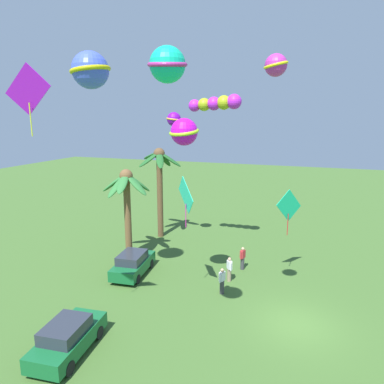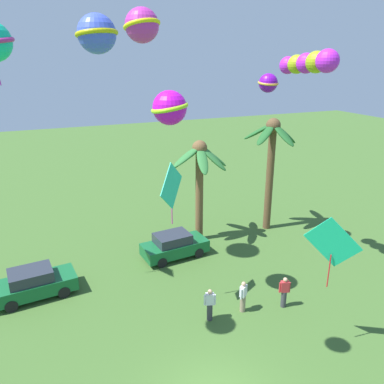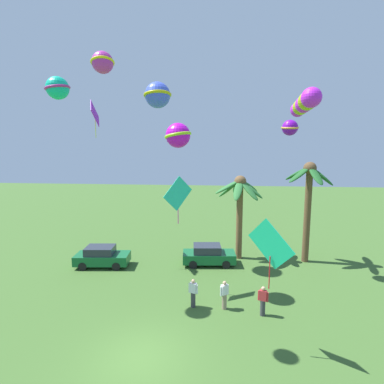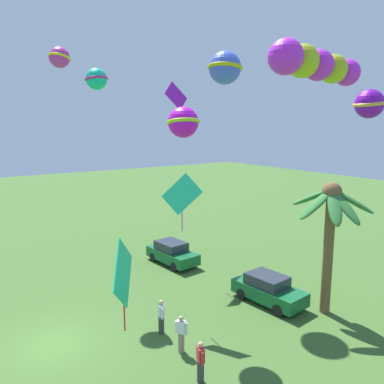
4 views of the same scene
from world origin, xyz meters
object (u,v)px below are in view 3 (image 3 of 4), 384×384
(kite_tube_4, at_px, (305,103))
(kite_ball_3, at_px, (178,135))
(parked_car_0, at_px, (102,256))
(kite_ball_5, at_px, (57,88))
(spectator_2, at_px, (193,293))
(parked_car_1, at_px, (208,255))
(kite_diamond_2, at_px, (95,114))
(kite_diamond_1, at_px, (271,245))
(kite_diamond_7, at_px, (178,194))
(kite_ball_8, at_px, (290,128))
(kite_ball_6, at_px, (158,95))
(kite_ball_0, at_px, (103,62))
(palm_tree_0, at_px, (240,197))
(spectator_1, at_px, (263,301))
(palm_tree_1, at_px, (309,190))
(spectator_0, at_px, (224,295))

(kite_tube_4, bearing_deg, kite_ball_3, -178.18)
(parked_car_0, xyz_separation_m, kite_ball_5, (0.10, -4.87, 11.07))
(kite_tube_4, bearing_deg, spectator_2, -160.22)
(parked_car_1, distance_m, kite_ball_3, 9.80)
(spectator_2, bearing_deg, kite_diamond_2, 143.44)
(kite_diamond_1, relative_size, kite_tube_4, 0.78)
(parked_car_0, xyz_separation_m, kite_diamond_1, (10.80, -8.34, 4.00))
(kite_diamond_7, height_order, kite_ball_8, kite_ball_8)
(spectator_2, relative_size, kite_ball_6, 0.60)
(kite_ball_6, relative_size, kite_ball_8, 2.22)
(kite_ball_0, relative_size, kite_ball_3, 0.65)
(palm_tree_0, distance_m, parked_car_0, 11.36)
(parked_car_0, distance_m, kite_tube_4, 17.09)
(spectator_1, xyz_separation_m, kite_ball_6, (-6.81, 6.49, 11.59))
(parked_car_0, height_order, kite_ball_8, kite_ball_8)
(palm_tree_1, height_order, parked_car_0, palm_tree_1)
(parked_car_0, bearing_deg, kite_diamond_7, -27.27)
(spectator_2, height_order, kite_ball_6, kite_ball_6)
(parked_car_1, xyz_separation_m, spectator_0, (1.15, -6.22, 0.06))
(spectator_2, bearing_deg, kite_ball_8, 42.17)
(kite_ball_0, xyz_separation_m, kite_diamond_7, (2.39, 4.70, -6.15))
(spectator_1, bearing_deg, kite_ball_8, 69.17)
(parked_car_1, xyz_separation_m, kite_tube_4, (5.41, -4.04, 10.38))
(spectator_0, height_order, kite_ball_0, kite_ball_0)
(kite_diamond_1, height_order, kite_tube_4, kite_tube_4)
(palm_tree_0, relative_size, parked_car_1, 1.63)
(spectator_1, height_order, kite_ball_8, kite_ball_8)
(spectator_2, relative_size, kite_diamond_2, 0.60)
(spectator_2, bearing_deg, kite_ball_0, -140.45)
(kite_tube_4, bearing_deg, palm_tree_0, 118.50)
(parked_car_1, height_order, spectator_2, spectator_2)
(palm_tree_1, bearing_deg, spectator_0, -129.47)
(spectator_2, bearing_deg, kite_diamond_1, -43.33)
(parked_car_1, distance_m, kite_diamond_2, 13.19)
(palm_tree_1, bearing_deg, spectator_2, -136.46)
(palm_tree_1, distance_m, kite_tube_4, 8.03)
(parked_car_0, distance_m, kite_ball_0, 14.40)
(kite_tube_4, distance_m, kite_ball_8, 3.40)
(palm_tree_0, height_order, spectator_1, palm_tree_0)
(spectator_1, distance_m, kite_diamond_1, 4.85)
(kite_ball_8, bearing_deg, kite_ball_6, 175.93)
(spectator_2, xyz_separation_m, kite_diamond_7, (-1.08, 1.84, 5.20))
(kite_diamond_2, distance_m, kite_ball_5, 5.52)
(spectator_2, xyz_separation_m, kite_ball_8, (5.93, 5.37, 9.23))
(spectator_1, distance_m, kite_ball_8, 11.15)
(palm_tree_0, relative_size, kite_ball_8, 5.54)
(kite_diamond_2, bearing_deg, parked_car_0, -63.29)
(parked_car_0, bearing_deg, spectator_1, -26.65)
(kite_diamond_2, xyz_separation_m, kite_tube_4, (13.56, -3.48, 0.02))
(palm_tree_1, bearing_deg, kite_ball_6, -171.93)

